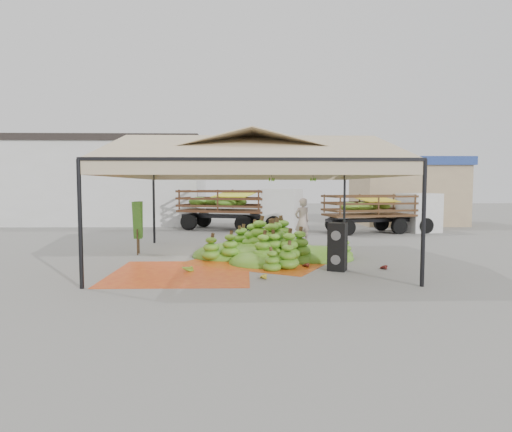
{
  "coord_description": "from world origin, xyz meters",
  "views": [
    {
      "loc": [
        -0.21,
        -13.9,
        2.38
      ],
      "look_at": [
        0.2,
        1.5,
        1.3
      ],
      "focal_mm": 30.0,
      "sensor_mm": 36.0,
      "label": 1
    }
  ],
  "objects_px": {
    "vendor": "(302,221)",
    "truck_left": "(244,204)",
    "speaker_stack": "(337,247)",
    "banana_heap": "(275,240)",
    "truck_right": "(386,208)"
  },
  "relations": [
    {
      "from": "vendor",
      "to": "truck_right",
      "type": "height_order",
      "value": "truck_right"
    },
    {
      "from": "vendor",
      "to": "truck_right",
      "type": "relative_size",
      "value": 0.31
    },
    {
      "from": "banana_heap",
      "to": "speaker_stack",
      "type": "xyz_separation_m",
      "value": [
        1.6,
        -2.21,
        0.08
      ]
    },
    {
      "from": "banana_heap",
      "to": "truck_left",
      "type": "distance_m",
      "value": 9.2
    },
    {
      "from": "speaker_stack",
      "to": "vendor",
      "type": "relative_size",
      "value": 0.72
    },
    {
      "from": "truck_right",
      "to": "vendor",
      "type": "bearing_deg",
      "value": -149.77
    },
    {
      "from": "speaker_stack",
      "to": "truck_left",
      "type": "distance_m",
      "value": 11.64
    },
    {
      "from": "truck_left",
      "to": "speaker_stack",
      "type": "bearing_deg",
      "value": -58.17
    },
    {
      "from": "speaker_stack",
      "to": "truck_right",
      "type": "xyz_separation_m",
      "value": [
        4.65,
        9.87,
        0.56
      ]
    },
    {
      "from": "banana_heap",
      "to": "vendor",
      "type": "bearing_deg",
      "value": 67.69
    },
    {
      "from": "vendor",
      "to": "truck_left",
      "type": "relative_size",
      "value": 0.27
    },
    {
      "from": "banana_heap",
      "to": "vendor",
      "type": "xyz_separation_m",
      "value": [
        1.35,
        3.28,
        0.35
      ]
    },
    {
      "from": "banana_heap",
      "to": "speaker_stack",
      "type": "distance_m",
      "value": 2.73
    },
    {
      "from": "truck_right",
      "to": "banana_heap",
      "type": "bearing_deg",
      "value": -140.76
    },
    {
      "from": "banana_heap",
      "to": "truck_right",
      "type": "xyz_separation_m",
      "value": [
        6.26,
        7.67,
        0.64
      ]
    }
  ]
}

